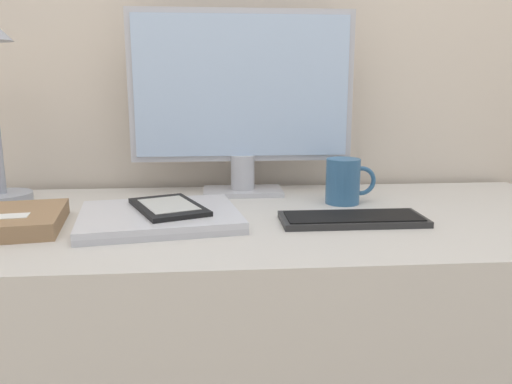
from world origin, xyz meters
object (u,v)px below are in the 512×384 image
keyboard (352,219)px  laptop (160,217)px  ereader (168,207)px  monitor (242,97)px  notebook (1,221)px  coffee_mug (344,181)px

keyboard → laptop: 0.37m
laptop → ereader: 0.03m
monitor → ereader: bearing=-123.9°
keyboard → notebook: (-0.66, 0.01, 0.01)m
laptop → keyboard: bearing=-4.7°
laptop → notebook: bearing=-175.1°
monitor → coffee_mug: bearing=-28.7°
coffee_mug → monitor: bearing=151.3°
ereader → notebook: 0.30m
keyboard → ereader: size_ratio=1.30×
monitor → ereader: monitor is taller
laptop → coffee_mug: size_ratio=2.95×
monitor → laptop: 0.38m
coffee_mug → keyboard: bearing=-98.4°
monitor → coffee_mug: (0.22, -0.12, -0.18)m
laptop → coffee_mug: coffee_mug is taller
monitor → laptop: size_ratio=1.59×
monitor → keyboard: monitor is taller
ereader → notebook: same height
laptop → ereader: ereader is taller
monitor → coffee_mug: monitor is taller
laptop → ereader: bearing=40.7°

